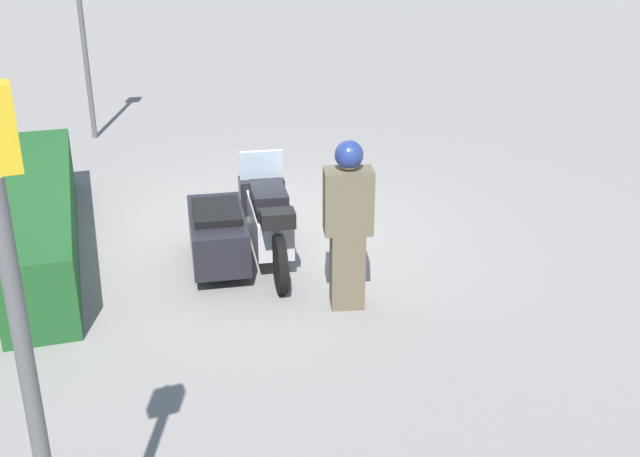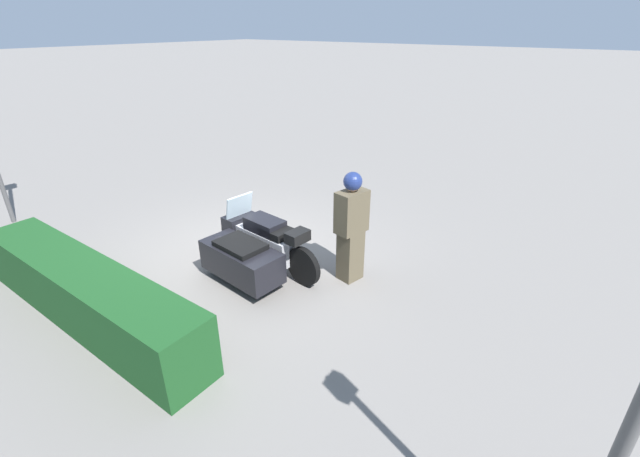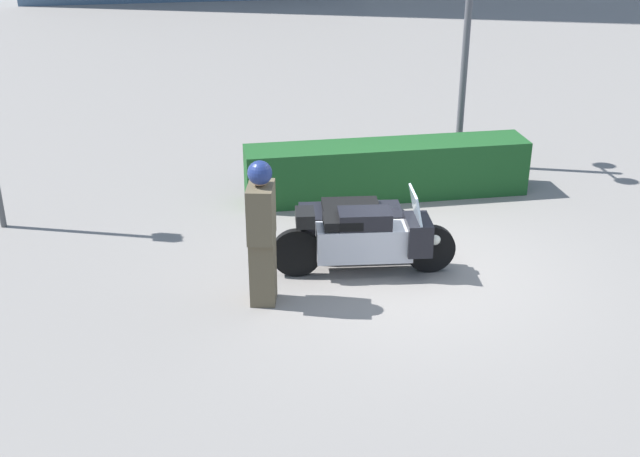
{
  "view_description": "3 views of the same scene",
  "coord_description": "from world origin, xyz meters",
  "px_view_note": "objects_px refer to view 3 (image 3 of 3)",
  "views": [
    {
      "loc": [
        -9.23,
        1.95,
        4.24
      ],
      "look_at": [
        -1.5,
        -0.36,
        0.7
      ],
      "focal_mm": 45.0,
      "sensor_mm": 36.0,
      "label": 1
    },
    {
      "loc": [
        -5.21,
        4.71,
        3.86
      ],
      "look_at": [
        -1.52,
        -0.35,
        0.83
      ],
      "focal_mm": 24.0,
      "sensor_mm": 36.0,
      "label": 2
    },
    {
      "loc": [
        -2.77,
        -9.19,
        4.97
      ],
      "look_at": [
        -1.3,
        -0.47,
        0.92
      ],
      "focal_mm": 45.0,
      "sensor_mm": 36.0,
      "label": 3
    }
  ],
  "objects_px": {
    "police_motorcycle": "(364,230)",
    "twin_lamp_post": "(469,4)",
    "hedge_bush_curbside": "(387,170)",
    "officer_rider": "(262,230)"
  },
  "relations": [
    {
      "from": "officer_rider",
      "to": "hedge_bush_curbside",
      "type": "xyz_separation_m",
      "value": [
        2.33,
        3.13,
        -0.53
      ]
    },
    {
      "from": "hedge_bush_curbside",
      "to": "twin_lamp_post",
      "type": "xyz_separation_m",
      "value": [
        1.62,
        1.22,
        2.39
      ]
    },
    {
      "from": "police_motorcycle",
      "to": "twin_lamp_post",
      "type": "xyz_separation_m",
      "value": [
        2.5,
        3.5,
        2.37
      ]
    },
    {
      "from": "twin_lamp_post",
      "to": "hedge_bush_curbside",
      "type": "bearing_deg",
      "value": -142.91
    },
    {
      "from": "police_motorcycle",
      "to": "hedge_bush_curbside",
      "type": "bearing_deg",
      "value": 74.43
    },
    {
      "from": "officer_rider",
      "to": "twin_lamp_post",
      "type": "distance_m",
      "value": 6.17
    },
    {
      "from": "officer_rider",
      "to": "hedge_bush_curbside",
      "type": "bearing_deg",
      "value": -114.74
    },
    {
      "from": "police_motorcycle",
      "to": "hedge_bush_curbside",
      "type": "xyz_separation_m",
      "value": [
        0.88,
        2.28,
        -0.02
      ]
    },
    {
      "from": "police_motorcycle",
      "to": "officer_rider",
      "type": "height_order",
      "value": "officer_rider"
    },
    {
      "from": "hedge_bush_curbside",
      "to": "police_motorcycle",
      "type": "bearing_deg",
      "value": -111.22
    }
  ]
}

